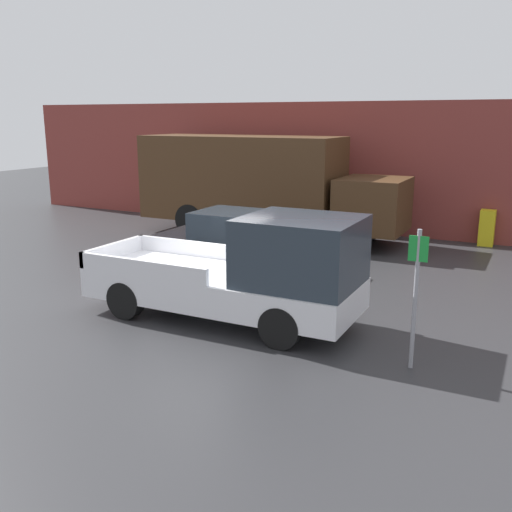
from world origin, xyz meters
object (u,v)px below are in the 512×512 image
car (242,242)px  pickup_truck (249,273)px  newspaper_box (487,228)px  delivery_truck (258,183)px  parking_sign (416,291)px

car → pickup_truck: bearing=-59.6°
pickup_truck → newspaper_box: size_ratio=4.85×
car → newspaper_box: car is taller
delivery_truck → newspaper_box: bearing=14.5°
parking_sign → delivery_truck: bearing=129.7°
parking_sign → newspaper_box: (0.17, 10.13, -0.72)m
parking_sign → pickup_truck: bearing=168.5°
car → parking_sign: size_ratio=2.02×
car → delivery_truck: (-1.70, 4.36, 1.00)m
newspaper_box → parking_sign: bearing=-91.0°
delivery_truck → newspaper_box: size_ratio=7.93×
parking_sign → newspaper_box: 10.16m
car → parking_sign: bearing=-37.2°
delivery_truck → car: bearing=-68.6°
pickup_truck → car: bearing=120.4°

